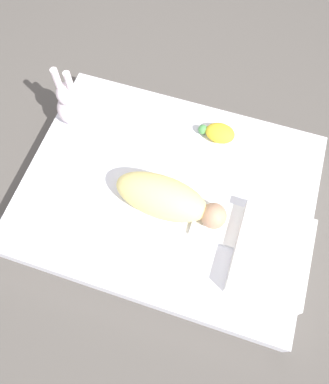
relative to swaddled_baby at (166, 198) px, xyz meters
name	(u,v)px	position (x,y,z in m)	size (l,w,h in m)	color
ground_plane	(168,200)	(0.02, -0.08, -0.20)	(12.00, 12.00, 0.00)	#514C47
bed_mattress	(168,195)	(0.02, -0.08, -0.14)	(1.32, 1.02, 0.12)	white
burp_cloth	(218,221)	(-0.24, 0.00, -0.07)	(0.21, 0.19, 0.02)	white
swaddled_baby	(166,198)	(0.00, 0.00, 0.00)	(0.51, 0.21, 0.17)	#EFDB7F
pillow	(271,255)	(-0.49, 0.09, -0.04)	(0.30, 0.39, 0.08)	white
bunny_plush	(71,104)	(0.58, -0.31, 0.03)	(0.15, 0.15, 0.33)	silver
turtle_plush	(219,133)	(-0.13, -0.42, -0.04)	(0.18, 0.11, 0.08)	yellow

